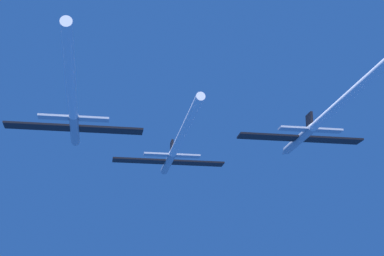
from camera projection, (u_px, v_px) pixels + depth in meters
The scene contains 3 objects.
jet_lead at pixel (175, 149), 99.72m from camera, with size 20.41×42.99×3.38m.
jet_left_wing at pixel (73, 109), 79.92m from camera, with size 20.41×42.89×3.38m.
jet_right_wing at pixel (320, 121), 86.28m from camera, with size 20.41×43.61×3.38m.
Camera 1 is at (-13.60, -104.40, -28.07)m, focal length 55.00 mm.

